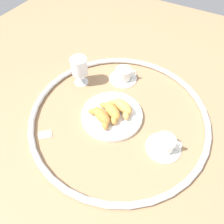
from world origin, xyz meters
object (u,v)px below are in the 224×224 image
Objects in this scene: coffee_cup_far at (165,144)px; sugar_packet at (45,134)px; juice_glass_left at (79,67)px; pastry_plate at (112,115)px; croissant_large at (121,106)px; croissant_extra at (101,116)px; croissant_small at (111,111)px; coffee_cup_near at (124,75)px.

coffee_cup_far is 2.72× the size of sugar_packet.
juice_glass_left is 2.80× the size of sugar_packet.
juice_glass_left is at bearing -25.05° from pastry_plate.
juice_glass_left is (0.26, -0.07, 0.06)m from croissant_large.
sugar_packet is (0.16, 0.17, -0.03)m from croissant_extra.
croissant_extra reaches higher than sugar_packet.
sugar_packet is (0.19, 0.21, -0.03)m from croissant_small.
coffee_cup_near is at bearing -148.08° from sugar_packet.
coffee_cup_near is at bearing -74.38° from croissant_small.
sugar_packet is (0.44, 0.18, -0.02)m from coffee_cup_far.
coffee_cup_far is at bearing 139.88° from coffee_cup_near.
croissant_small is at bearing 154.25° from juice_glass_left.
croissant_small reaches higher than sugar_packet.
coffee_cup_near is at bearing -73.85° from pastry_plate.
croissant_large is 0.21m from coffee_cup_near.
croissant_small is at bearing 105.62° from coffee_cup_near.
sugar_packet is (0.19, 0.21, -0.01)m from pastry_plate.
coffee_cup_near is at bearing -143.93° from juice_glass_left.
coffee_cup_near is (0.09, -0.19, -0.01)m from croissant_large.
juice_glass_left is at bearing -16.61° from coffee_cup_far.
croissant_extra is at bearing 61.38° from croissant_large.
croissant_small and coffee_cup_far have the same top height.
croissant_extra is (0.05, 0.09, 0.00)m from croissant_large.
coffee_cup_near reaches higher than sugar_packet.
croissant_small is 2.45× the size of sugar_packet.
coffee_cup_far is (-0.25, 0.03, 0.02)m from pastry_plate.
coffee_cup_near is at bearing -40.12° from coffee_cup_far.
croissant_large is 0.95× the size of coffee_cup_far.
juice_glass_left is (0.23, -0.11, 0.06)m from croissant_small.
juice_glass_left is at bearing -36.78° from croissant_extra.
croissant_extra is (0.03, 0.05, 0.03)m from pastry_plate.
juice_glass_left is at bearing -25.75° from croissant_small.
coffee_cup_far reaches higher than pastry_plate.
croissant_large is 1.06× the size of croissant_small.
croissant_large is 0.10m from croissant_extra.
croissant_extra is at bearing 61.84° from pastry_plate.
juice_glass_left reaches higher than croissant_large.
croissant_large is 0.24m from coffee_cup_far.
juice_glass_left is (0.23, -0.11, 0.08)m from pastry_plate.
coffee_cup_near is (0.07, -0.23, -0.01)m from croissant_small.
croissant_small is at bearing -7.24° from coffee_cup_far.
coffee_cup_far is 0.51m from juice_glass_left.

